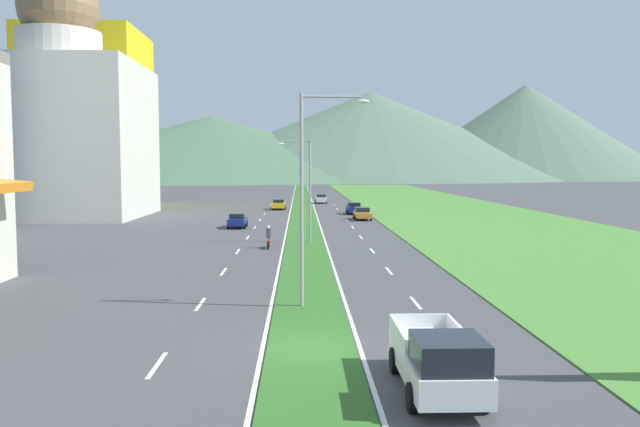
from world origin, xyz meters
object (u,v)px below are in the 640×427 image
at_px(car_0, 354,208).
at_px(pickup_truck_0, 438,361).
at_px(street_lamp_near, 309,185).
at_px(car_4, 279,204).
at_px(car_2, 362,213).
at_px(car_3, 321,199).
at_px(motorcycle_rider, 268,239).
at_px(car_1, 237,220).
at_px(street_lamp_mid, 306,183).

height_order(car_0, pickup_truck_0, pickup_truck_0).
bearing_deg(street_lamp_near, car_4, 93.13).
height_order(car_2, car_4, car_4).
relative_size(car_3, motorcycle_rider, 2.04).
xyz_separation_m(car_1, car_2, (13.89, 9.28, -0.02)).
bearing_deg(street_lamp_mid, pickup_truck_0, -84.60).
xyz_separation_m(car_1, car_3, (10.06, 41.45, 0.00)).
height_order(street_lamp_mid, car_2, street_lamp_mid).
relative_size(pickup_truck_0, motorcycle_rider, 2.70).
height_order(car_1, car_2, car_1).
bearing_deg(car_3, street_lamp_near, -2.30).
bearing_deg(street_lamp_mid, car_1, 119.31).
relative_size(car_1, car_2, 0.88).
distance_m(car_2, motorcycle_rider, 27.47).
distance_m(street_lamp_near, car_4, 64.37).
bearing_deg(motorcycle_rider, car_2, -21.10).
height_order(pickup_truck_0, motorcycle_rider, pickup_truck_0).
relative_size(street_lamp_mid, car_1, 2.10).
height_order(street_lamp_mid, car_0, street_lamp_mid).
xyz_separation_m(street_lamp_near, car_1, (-6.90, 37.22, -4.85)).
relative_size(car_2, pickup_truck_0, 0.86).
relative_size(street_lamp_mid, car_0, 1.97).
distance_m(street_lamp_mid, car_3, 54.20).
bearing_deg(street_lamp_mid, street_lamp_near, -90.28).
xyz_separation_m(car_2, car_3, (-3.84, 32.17, 0.02)).
relative_size(car_0, motorcycle_rider, 2.18).
bearing_deg(car_4, car_2, -149.15).
bearing_deg(car_4, pickup_truck_0, -174.67).
height_order(car_3, motorcycle_rider, motorcycle_rider).
distance_m(car_0, car_4, 13.53).
height_order(car_1, car_4, car_1).
distance_m(street_lamp_mid, car_0, 31.53).
bearing_deg(car_1, car_4, -7.19).
bearing_deg(street_lamp_near, street_lamp_mid, 89.72).
bearing_deg(motorcycle_rider, car_4, 0.81).
relative_size(street_lamp_mid, motorcycle_rider, 4.31).
relative_size(car_1, pickup_truck_0, 0.76).
xyz_separation_m(car_3, pickup_truck_0, (0.38, -90.09, 0.22)).
xyz_separation_m(street_lamp_near, motorcycle_rider, (-2.89, 20.88, -4.87)).
height_order(street_lamp_near, motorcycle_rider, street_lamp_near).
bearing_deg(car_2, motorcycle_rider, -21.10).
distance_m(car_3, motorcycle_rider, 58.11).
distance_m(street_lamp_mid, car_1, 14.94).
distance_m(street_lamp_mid, car_2, 23.23).
bearing_deg(pickup_truck_0, street_lamp_near, -162.77).
xyz_separation_m(car_1, pickup_truck_0, (10.44, -48.63, 0.22)).
relative_size(street_lamp_near, motorcycle_rider, 4.89).
bearing_deg(car_1, street_lamp_near, -169.50).
bearing_deg(car_4, car_1, 172.81).
xyz_separation_m(car_0, car_3, (-3.59, 23.42, -0.01)).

